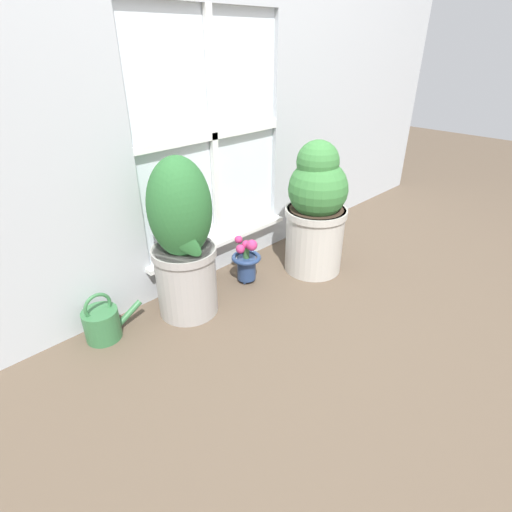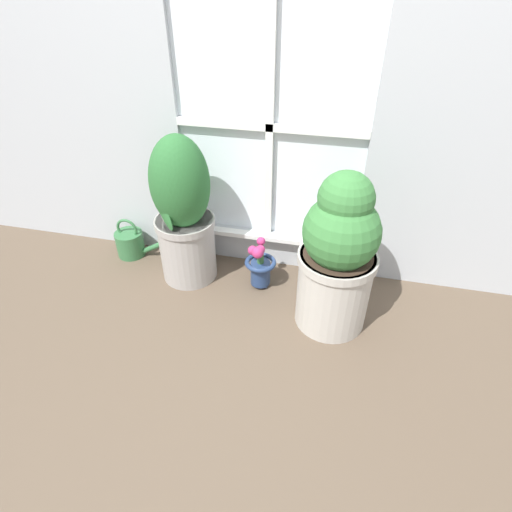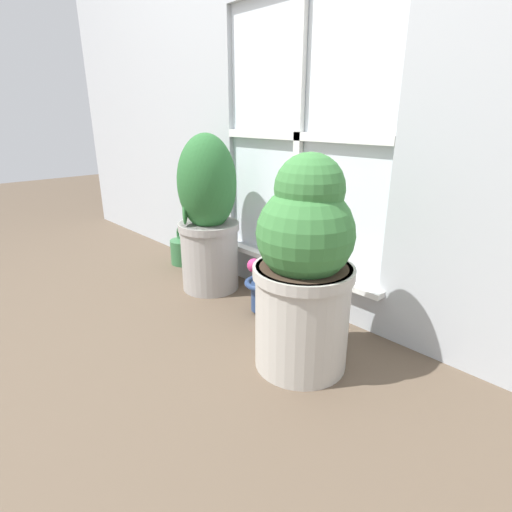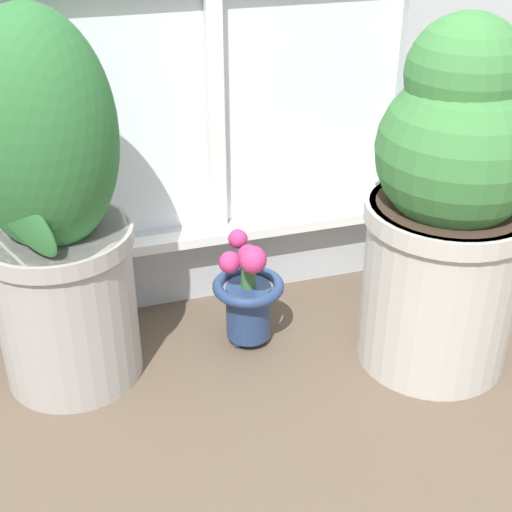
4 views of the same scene
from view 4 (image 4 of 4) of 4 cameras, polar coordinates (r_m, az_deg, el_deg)
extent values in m
plane|color=brown|center=(1.37, 4.45, -17.08)|extent=(10.00, 10.00, 0.00)
cube|color=#B2B7BC|center=(1.82, -3.02, -0.01)|extent=(0.91, 0.05, 0.20)
cube|color=white|center=(1.74, -2.72, 1.78)|extent=(0.97, 0.06, 0.02)
cylinder|color=#9E9993|center=(1.54, -14.91, -3.71)|extent=(0.29, 0.29, 0.35)
cylinder|color=#9E9993|center=(1.46, -15.70, 1.46)|extent=(0.31, 0.31, 0.04)
cylinder|color=#38281E|center=(1.46, -15.76, 1.89)|extent=(0.27, 0.27, 0.01)
ellipsoid|color=#28602D|center=(1.38, -16.91, 9.35)|extent=(0.29, 0.29, 0.47)
ellipsoid|color=#28602D|center=(1.34, -19.14, 4.15)|extent=(0.20, 0.17, 0.25)
cylinder|color=#B7B2A8|center=(1.58, 14.40, -2.13)|extent=(0.33, 0.33, 0.38)
cylinder|color=#B7B2A8|center=(1.50, 15.21, 3.41)|extent=(0.35, 0.35, 0.04)
cylinder|color=#38281E|center=(1.49, 15.28, 3.88)|extent=(0.30, 0.30, 0.01)
sphere|color=#387538|center=(1.45, 15.90, 8.10)|extent=(0.32, 0.32, 0.32)
sphere|color=#387538|center=(1.41, 16.41, 13.78)|extent=(0.23, 0.23, 0.23)
ellipsoid|color=#387538|center=(1.40, 18.66, 6.13)|extent=(0.12, 0.06, 0.17)
sphere|color=navy|center=(1.70, -0.96, -5.72)|extent=(0.02, 0.02, 0.02)
sphere|color=navy|center=(1.65, -1.50, -7.01)|extent=(0.02, 0.02, 0.02)
sphere|color=navy|center=(1.67, 0.68, -6.61)|extent=(0.02, 0.02, 0.02)
cylinder|color=navy|center=(1.63, -0.61, -4.36)|extent=(0.10, 0.10, 0.13)
torus|color=navy|center=(1.60, -0.62, -2.42)|extent=(0.16, 0.16, 0.02)
cylinder|color=#386633|center=(1.58, -0.63, -1.32)|extent=(0.03, 0.03, 0.07)
sphere|color=#B22D66|center=(1.55, -0.63, 0.12)|extent=(0.05, 0.05, 0.05)
sphere|color=#B22D66|center=(1.59, -1.45, 1.39)|extent=(0.04, 0.04, 0.04)
sphere|color=#B22D66|center=(1.55, -2.11, -0.51)|extent=(0.05, 0.05, 0.05)
sphere|color=#B22D66|center=(1.51, -0.26, -0.30)|extent=(0.06, 0.06, 0.06)
camera|label=1|loc=(0.96, -116.11, -0.51)|focal=28.00mm
camera|label=2|loc=(0.87, 107.35, 19.22)|focal=28.00mm
camera|label=3|loc=(1.57, 67.48, 6.51)|focal=28.00mm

